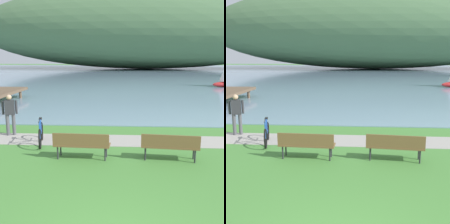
% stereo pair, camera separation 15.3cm
% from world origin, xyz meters
% --- Properties ---
extents(bay_water, '(180.00, 80.00, 0.04)m').
position_xyz_m(bay_water, '(0.00, 48.99, 0.02)').
color(bay_water, '#7A99B2').
rests_on(bay_water, ground).
extents(distant_hillside, '(81.53, 28.00, 19.03)m').
position_xyz_m(distant_hillside, '(4.30, 64.67, 9.55)').
color(distant_hillside, '#4C7047').
rests_on(distant_hillside, bay_water).
extents(shoreline_path, '(60.00, 1.50, 0.01)m').
position_xyz_m(shoreline_path, '(0.00, 6.82, 0.01)').
color(shoreline_path, '#A39E93').
rests_on(shoreline_path, ground).
extents(park_bench_near_camera, '(1.82, 0.56, 0.88)m').
position_xyz_m(park_bench_near_camera, '(-1.28, 4.80, 0.52)').
color(park_bench_near_camera, brown).
rests_on(park_bench_near_camera, ground).
extents(park_bench_further_along, '(1.84, 0.64, 0.88)m').
position_xyz_m(park_bench_further_along, '(1.51, 4.82, 0.52)').
color(park_bench_further_along, brown).
rests_on(park_bench_further_along, ground).
extents(bicycle_beside_path, '(0.48, 1.73, 1.01)m').
position_xyz_m(bicycle_beside_path, '(-3.05, 6.22, 0.40)').
color(bicycle_beside_path, black).
rests_on(bicycle_beside_path, ground).
extents(person_at_shoreline, '(0.58, 0.34, 1.71)m').
position_xyz_m(person_at_shoreline, '(-4.66, 7.31, 0.98)').
color(person_at_shoreline, '#4C4C51').
rests_on(person_at_shoreline, ground).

